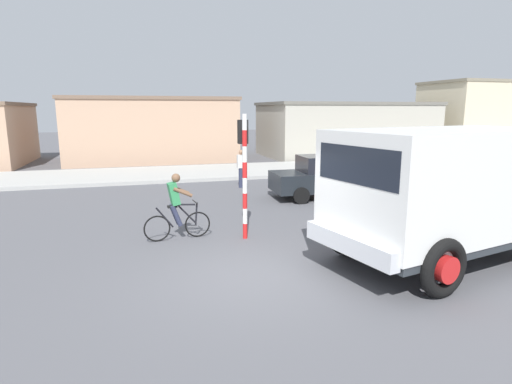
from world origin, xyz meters
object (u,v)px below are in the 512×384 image
traffic_light_pole (244,159)px  cyclist (176,207)px  car_red_near (326,176)px  truck_foreground (446,187)px  pedestrian_near_kerb (241,168)px

traffic_light_pole → cyclist: bearing=169.3°
traffic_light_pole → car_red_near: 6.04m
cyclist → traffic_light_pole: bearing=-10.7°
truck_foreground → traffic_light_pole: (-3.78, 2.84, 0.40)m
car_red_near → traffic_light_pole: bearing=-136.0°
car_red_near → pedestrian_near_kerb: bearing=132.0°
traffic_light_pole → car_red_near: (4.25, 4.10, -1.25)m
truck_foreground → cyclist: truck_foreground is taller
traffic_light_pole → pedestrian_near_kerb: traffic_light_pole is taller
truck_foreground → cyclist: 6.38m
truck_foreground → pedestrian_near_kerb: 10.08m
truck_foreground → traffic_light_pole: size_ratio=1.82×
car_red_near → truck_foreground: bearing=-93.9°
cyclist → traffic_light_pole: traffic_light_pole is taller
car_red_near → pedestrian_near_kerb: pedestrian_near_kerb is taller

